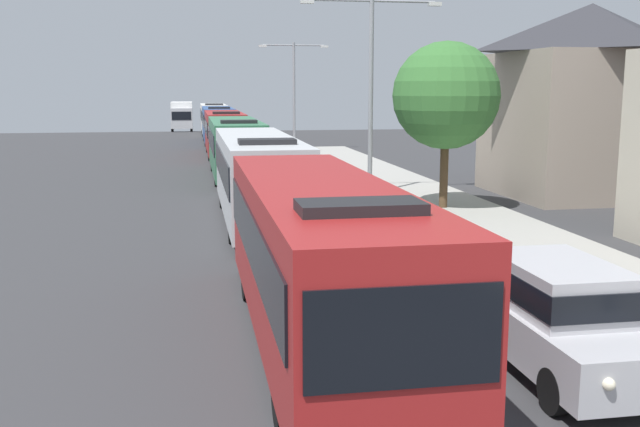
# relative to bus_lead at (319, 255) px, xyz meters

# --- Properties ---
(bus_lead) EXTENTS (2.58, 11.09, 3.21)m
(bus_lead) POSITION_rel_bus_lead_xyz_m (0.00, 0.00, 0.00)
(bus_lead) COLOR maroon
(bus_lead) RESTS_ON ground_plane
(bus_second_in_line) EXTENTS (2.58, 11.79, 3.21)m
(bus_second_in_line) POSITION_rel_bus_lead_xyz_m (0.00, 12.85, 0.00)
(bus_second_in_line) COLOR silver
(bus_second_in_line) RESTS_ON ground_plane
(bus_middle) EXTENTS (2.58, 11.47, 3.21)m
(bus_middle) POSITION_rel_bus_lead_xyz_m (0.00, 26.14, 0.00)
(bus_middle) COLOR #33724C
(bus_middle) RESTS_ON ground_plane
(bus_fourth_in_line) EXTENTS (2.58, 10.98, 3.21)m
(bus_fourth_in_line) POSITION_rel_bus_lead_xyz_m (-0.00, 38.79, -0.00)
(bus_fourth_in_line) COLOR maroon
(bus_fourth_in_line) RESTS_ON ground_plane
(bus_rear) EXTENTS (2.58, 11.64, 3.21)m
(bus_rear) POSITION_rel_bus_lead_xyz_m (0.00, 51.04, 0.00)
(bus_rear) COLOR #284C8C
(bus_rear) RESTS_ON ground_plane
(bus_tail_end) EXTENTS (2.58, 11.26, 3.21)m
(bus_tail_end) POSITION_rel_bus_lead_xyz_m (0.00, 63.55, 0.00)
(bus_tail_end) COLOR silver
(bus_tail_end) RESTS_ON ground_plane
(white_suv) EXTENTS (1.86, 4.61, 1.90)m
(white_suv) POSITION_rel_bus_lead_xyz_m (3.70, -2.19, -0.66)
(white_suv) COLOR #B7B7BC
(white_suv) RESTS_ON ground_plane
(box_truck_oncoming) EXTENTS (2.35, 7.32, 3.15)m
(box_truck_oncoming) POSITION_rel_bus_lead_xyz_m (-3.30, 71.46, 0.01)
(box_truck_oncoming) COLOR #B7B7BC
(box_truck_oncoming) RESTS_ON ground_plane
(streetlamp_mid) EXTENTS (6.11, 0.28, 8.42)m
(streetlamp_mid) POSITION_rel_bus_lead_xyz_m (5.40, 17.98, 3.62)
(streetlamp_mid) COLOR gray
(streetlamp_mid) RESTS_ON sidewalk
(streetlamp_far) EXTENTS (5.19, 0.28, 7.92)m
(streetlamp_far) POSITION_rel_bus_lead_xyz_m (5.40, 41.96, 3.29)
(streetlamp_far) COLOR gray
(streetlamp_far) RESTS_ON sidewalk
(roadside_tree) EXTENTS (4.09, 4.09, 6.36)m
(roadside_tree) POSITION_rel_bus_lead_xyz_m (7.32, 13.82, 2.76)
(roadside_tree) COLOR #4C3823
(roadside_tree) RESTS_ON sidewalk
(house_distant_gabled) EXTENTS (7.61, 7.59, 8.35)m
(house_distant_gabled) POSITION_rel_bus_lead_xyz_m (14.95, 16.95, 2.56)
(house_distant_gabled) COLOR gray
(house_distant_gabled) RESTS_ON ground_plane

